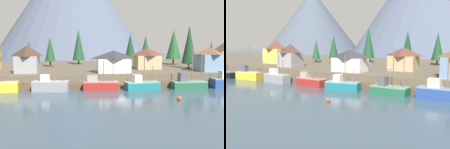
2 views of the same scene
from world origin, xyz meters
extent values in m
cube|color=#384C5B|center=(0.00, 20.00, -0.50)|extent=(400.00, 400.00, 1.00)
cube|color=brown|center=(0.00, 2.00, 0.50)|extent=(80.00, 4.00, 1.00)
cylinder|color=brown|center=(-36.00, 0.20, 0.80)|extent=(0.36, 0.36, 1.60)
cylinder|color=brown|center=(-28.00, 0.20, 0.80)|extent=(0.36, 0.36, 1.60)
cylinder|color=brown|center=(-20.00, 0.20, 0.80)|extent=(0.36, 0.36, 1.60)
cylinder|color=brown|center=(-12.00, 0.20, 0.80)|extent=(0.36, 0.36, 1.60)
cylinder|color=brown|center=(-4.00, 0.20, 0.80)|extent=(0.36, 0.36, 1.60)
cylinder|color=brown|center=(4.00, 0.20, 0.80)|extent=(0.36, 0.36, 1.60)
cylinder|color=brown|center=(12.00, 0.20, 0.80)|extent=(0.36, 0.36, 1.60)
cylinder|color=brown|center=(20.00, 0.20, 0.80)|extent=(0.36, 0.36, 1.60)
cube|color=brown|center=(0.00, 32.00, 1.25)|extent=(400.00, 56.00, 2.50)
cone|color=#475160|center=(-96.82, 127.25, 23.68)|extent=(74.34, 74.34, 47.36)
cube|color=black|center=(-32.85, -1.90, 0.79)|extent=(7.35, 3.51, 1.58)
cube|color=slate|center=(-32.85, -1.90, 1.68)|extent=(7.35, 3.51, 0.20)
cylinder|color=brown|center=(-32.44, -1.94, 5.59)|extent=(0.14, 0.14, 7.62)
cylinder|color=brown|center=(-30.67, -2.13, 4.62)|extent=(0.12, 0.12, 5.68)
cube|color=gold|center=(-24.37, -1.63, 0.93)|extent=(7.25, 2.99, 1.86)
cube|color=tan|center=(-24.37, -1.63, 1.96)|extent=(7.25, 2.99, 0.20)
cube|color=#4C4C51|center=(-26.17, -1.75, 2.88)|extent=(2.19, 1.53, 1.64)
cylinder|color=brown|center=(-23.80, -1.59, 5.74)|extent=(0.17, 0.17, 7.36)
cube|color=gray|center=(-14.50, -1.80, 0.95)|extent=(7.35, 3.33, 1.90)
cube|color=#9F9FA2|center=(-14.50, -1.80, 2.00)|extent=(7.35, 3.33, 0.20)
cube|color=silver|center=(-15.59, -1.66, 2.74)|extent=(1.80, 1.55, 1.29)
cylinder|color=brown|center=(-13.64, -1.90, 4.41)|extent=(0.15, 0.15, 4.63)
cylinder|color=brown|center=(-12.17, -2.09, 3.95)|extent=(0.13, 0.13, 3.70)
cube|color=maroon|center=(-4.36, -1.67, 0.81)|extent=(7.31, 3.09, 1.63)
cube|color=#AD6C6A|center=(-4.36, -1.67, 1.73)|extent=(7.31, 3.09, 0.20)
cube|color=gray|center=(-6.08, -1.47, 2.45)|extent=(2.21, 1.51, 1.23)
cylinder|color=brown|center=(-3.78, -1.73, 3.94)|extent=(0.19, 0.19, 4.23)
cylinder|color=brown|center=(-1.90, -1.94, 3.59)|extent=(0.16, 0.16, 3.53)
cylinder|color=brown|center=(-4.86, -1.61, 3.15)|extent=(2.70, 0.43, 0.61)
cube|color=#196B70|center=(4.18, -2.07, 0.75)|extent=(7.44, 3.83, 1.51)
cube|color=#679496|center=(4.18, -2.07, 1.61)|extent=(7.44, 3.83, 0.20)
cube|color=silver|center=(3.09, -2.23, 2.42)|extent=(1.80, 2.19, 1.44)
cylinder|color=brown|center=(4.65, -2.00, 4.46)|extent=(0.20, 0.20, 5.52)
cylinder|color=brown|center=(6.56, -1.72, 3.33)|extent=(0.17, 0.17, 3.25)
cube|color=#1E5B3D|center=(14.43, -1.90, 0.71)|extent=(7.23, 3.47, 1.43)
cube|color=gray|center=(14.43, -1.90, 1.53)|extent=(7.23, 3.47, 0.20)
cube|color=#4C4C51|center=(12.99, -1.83, 2.51)|extent=(1.58, 2.16, 1.78)
cylinder|color=brown|center=(15.03, -1.92, 5.18)|extent=(0.18, 0.18, 7.11)
cylinder|color=brown|center=(17.11, -2.01, 4.48)|extent=(0.15, 0.15, 5.70)
cylinder|color=brown|center=(13.89, -1.87, 4.70)|extent=(2.81, 0.24, 0.85)
cube|color=navy|center=(23.35, -1.80, 0.96)|extent=(7.19, 3.29, 1.91)
cube|color=#6C7DA2|center=(23.35, -1.80, 2.01)|extent=(7.19, 3.29, 0.20)
cube|color=#B2AD9E|center=(22.61, -1.78, 2.90)|extent=(2.22, 1.95, 1.57)
cylinder|color=brown|center=(24.78, -1.84, 4.73)|extent=(0.19, 0.19, 5.22)
cube|color=silver|center=(-0.31, 9.33, 4.18)|extent=(7.87, 5.31, 3.36)
pyramid|color=#2D2D33|center=(-0.31, 9.33, 6.88)|extent=(8.26, 5.58, 2.04)
cube|color=tan|center=(10.49, 18.48, 4.38)|extent=(6.67, 6.51, 3.76)
pyramid|color=brown|center=(10.49, 18.48, 7.31)|extent=(7.00, 6.84, 2.11)
cube|color=gray|center=(-21.26, 11.38, 4.53)|extent=(5.33, 5.81, 4.05)
pyramid|color=#422D23|center=(-21.26, 11.38, 7.87)|extent=(5.60, 6.10, 2.63)
cube|color=gold|center=(-33.33, 18.47, 4.93)|extent=(6.54, 6.33, 4.85)
pyramid|color=brown|center=(-33.33, 18.47, 8.70)|extent=(6.86, 6.64, 2.69)
cylinder|color=#4C3823|center=(-23.48, 27.57, 3.02)|extent=(0.50, 0.50, 1.05)
cone|color=#1E4C28|center=(-23.48, 27.57, 7.05)|extent=(2.63, 2.63, 7.01)
cylinder|color=#4C3823|center=(14.83, 37.78, 3.29)|extent=(0.50, 0.50, 1.58)
cone|color=#194223|center=(14.83, 37.78, 8.30)|extent=(3.67, 3.67, 8.44)
cylinder|color=#4C3823|center=(7.81, 30.01, 3.43)|extent=(0.50, 0.50, 1.86)
cone|color=#14381E|center=(7.81, 30.01, 8.59)|extent=(3.60, 3.60, 8.45)
cylinder|color=#4C3823|center=(-8.74, 38.51, 3.21)|extent=(0.50, 0.50, 1.41)
cone|color=#194223|center=(-8.74, 38.51, 9.20)|extent=(4.20, 4.20, 10.59)
cylinder|color=#4C3823|center=(-17.54, 29.47, 3.33)|extent=(0.50, 0.50, 1.65)
cone|color=#194223|center=(-17.54, 29.47, 7.90)|extent=(3.26, 3.26, 7.48)
sphere|color=#E04C19|center=(7.91, -13.51, 0.35)|extent=(0.70, 0.70, 0.70)
camera|label=1|loc=(-9.00, -57.10, 9.45)|focal=43.83mm
camera|label=2|loc=(33.26, -52.82, 10.55)|focal=45.53mm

